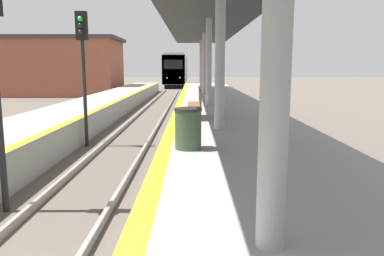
{
  "coord_description": "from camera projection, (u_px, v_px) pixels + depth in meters",
  "views": [
    {
      "loc": [
        2.23,
        -1.92,
        2.63
      ],
      "look_at": [
        2.15,
        17.34,
        -0.51
      ],
      "focal_mm": 35.0,
      "sensor_mm": 36.0,
      "label": 1
    }
  ],
  "objects": [
    {
      "name": "train",
      "position": [
        178.0,
        70.0,
        55.25
      ],
      "size": [
        2.81,
        21.63,
        4.37
      ],
      "color": "black",
      "rests_on": "ground"
    },
    {
      "name": "signal_mid",
      "position": [
        84.0,
        53.0,
        12.11
      ],
      "size": [
        0.36,
        0.31,
        4.39
      ],
      "color": "black",
      "rests_on": "ground"
    },
    {
      "name": "station_canopy",
      "position": [
        211.0,
        18.0,
        16.4
      ],
      "size": [
        4.14,
        34.0,
        4.03
      ],
      "color": "#99999E",
      "rests_on": "platform_right"
    },
    {
      "name": "trash_bin",
      "position": [
        190.0,
        128.0,
        7.82
      ],
      "size": [
        0.58,
        0.58,
        0.87
      ],
      "color": "#384C38",
      "rests_on": "platform_right"
    },
    {
      "name": "bench",
      "position": [
        198.0,
        104.0,
        12.62
      ],
      "size": [
        0.44,
        1.67,
        0.92
      ],
      "color": "brown",
      "rests_on": "platform_right"
    },
    {
      "name": "station_building",
      "position": [
        49.0,
        66.0,
        35.26
      ],
      "size": [
        13.79,
        6.88,
        5.38
      ],
      "color": "brown",
      "rests_on": "ground"
    }
  ]
}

